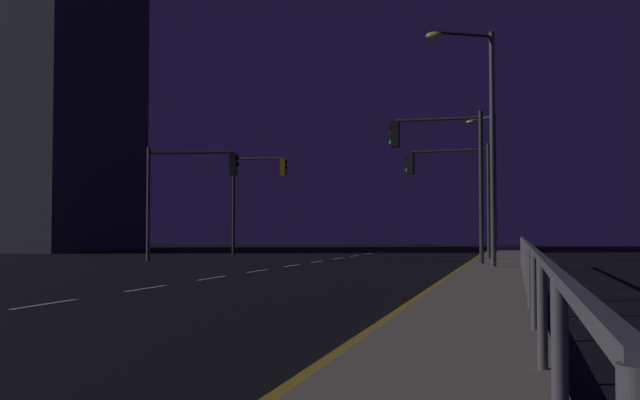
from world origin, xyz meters
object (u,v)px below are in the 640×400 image
at_px(traffic_light_mid_left, 189,180).
at_px(street_lamp_across_street, 490,169).
at_px(street_lamp_median, 482,125).
at_px(traffic_light_near_right, 451,178).
at_px(traffic_light_near_left, 256,185).
at_px(traffic_light_mid_right, 441,157).

height_order(traffic_light_mid_left, street_lamp_across_street, street_lamp_across_street).
bearing_deg(traffic_light_mid_left, street_lamp_median, -20.47).
bearing_deg(street_lamp_across_street, traffic_light_mid_left, -130.86).
relative_size(traffic_light_mid_left, traffic_light_near_right, 1.00).
height_order(traffic_light_mid_left, traffic_light_near_left, traffic_light_near_left).
bearing_deg(traffic_light_mid_right, street_lamp_across_street, 85.53).
distance_m(traffic_light_near_right, street_lamp_median, 8.42).
relative_size(traffic_light_mid_left, street_lamp_median, 0.63).
bearing_deg(traffic_light_mid_right, traffic_light_near_right, 91.20).
distance_m(traffic_light_mid_left, traffic_light_near_left, 9.74).
xyz_separation_m(traffic_light_mid_left, traffic_light_near_right, (10.92, 3.44, 0.14)).
distance_m(traffic_light_near_right, traffic_light_near_left, 12.83).
bearing_deg(traffic_light_near_left, traffic_light_mid_left, -88.49).
bearing_deg(street_lamp_across_street, street_lamp_median, -89.08).
distance_m(traffic_light_near_left, street_lamp_across_street, 13.40).
distance_m(traffic_light_mid_left, street_lamp_across_street, 18.88).
bearing_deg(street_lamp_median, traffic_light_near_left, 131.73).
xyz_separation_m(traffic_light_mid_right, street_lamp_median, (1.59, -2.53, 0.84)).
distance_m(traffic_light_mid_right, street_lamp_median, 3.10).
bearing_deg(traffic_light_mid_right, traffic_light_near_left, 133.46).
bearing_deg(street_lamp_median, traffic_light_mid_right, 122.16).
xyz_separation_m(traffic_light_mid_right, street_lamp_across_street, (1.28, 16.43, 0.80)).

